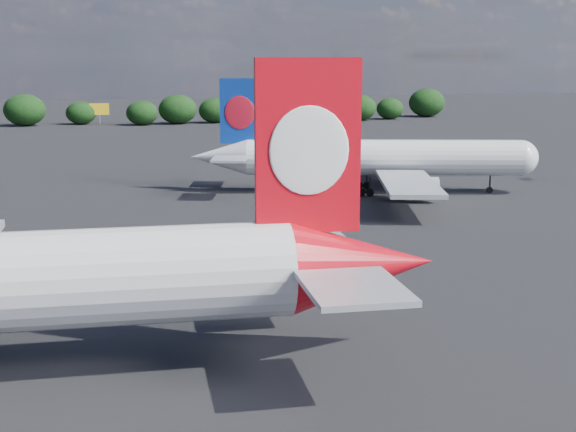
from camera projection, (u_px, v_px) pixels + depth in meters
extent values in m
plane|color=black|center=(42.00, 213.00, 92.08)|extent=(500.00, 500.00, 0.00)
cone|color=red|center=(362.00, 264.00, 47.55)|extent=(9.29, 6.25, 5.54)
cube|color=red|center=(308.00, 146.00, 45.54)|extent=(6.12, 1.05, 9.97)
ellipsoid|color=white|center=(309.00, 151.00, 45.26)|extent=(4.66, 0.60, 5.10)
ellipsoid|color=white|center=(307.00, 149.00, 45.90)|extent=(4.66, 0.60, 5.10)
cube|color=#ABAEB3|center=(354.00, 288.00, 41.18)|extent=(5.51, 7.04, 0.33)
cube|color=#ABAEB3|center=(304.00, 236.00, 52.92)|extent=(5.51, 7.04, 0.33)
cylinder|color=silver|center=(383.00, 157.00, 104.51)|extent=(35.34, 14.87, 4.67)
sphere|color=silver|center=(520.00, 158.00, 104.06)|extent=(5.84, 5.84, 4.67)
cone|color=silver|center=(219.00, 157.00, 105.05)|extent=(8.52, 6.66, 4.67)
cube|color=navy|center=(240.00, 111.00, 103.80)|extent=(5.05, 1.95, 8.41)
ellipsoid|color=red|center=(240.00, 113.00, 103.56)|extent=(3.81, 1.33, 4.30)
ellipsoid|color=red|center=(240.00, 112.00, 104.11)|extent=(3.81, 1.33, 4.30)
cube|color=#ABAEB3|center=(229.00, 159.00, 99.89)|extent=(5.66, 6.60, 0.28)
cube|color=#ABAEB3|center=(237.00, 150.00, 109.97)|extent=(5.66, 6.60, 0.28)
cube|color=#ABAEB3|center=(409.00, 183.00, 92.84)|extent=(11.29, 19.66, 0.51)
cube|color=#ABAEB3|center=(388.00, 157.00, 116.67)|extent=(11.29, 19.66, 0.51)
cylinder|color=#ABAEB3|center=(419.00, 187.00, 97.62)|extent=(5.21, 3.78, 2.52)
cube|color=#ABAEB3|center=(419.00, 182.00, 97.49)|extent=(2.05, 0.87, 1.12)
cylinder|color=#ABAEB3|center=(405.00, 170.00, 112.28)|extent=(5.21, 3.78, 2.52)
cube|color=#ABAEB3|center=(405.00, 166.00, 112.15)|extent=(2.05, 0.87, 1.12)
cylinder|color=black|center=(370.00, 186.00, 102.45)|extent=(0.33, 0.33, 2.34)
cylinder|color=black|center=(370.00, 192.00, 102.62)|extent=(1.11, 0.70, 1.03)
cylinder|color=black|center=(362.00, 192.00, 102.65)|extent=(1.11, 0.70, 1.03)
cylinder|color=black|center=(367.00, 179.00, 107.95)|extent=(0.33, 0.33, 2.34)
cylinder|color=black|center=(367.00, 185.00, 108.12)|extent=(1.11, 0.70, 1.03)
cylinder|color=black|center=(359.00, 185.00, 108.15)|extent=(1.11, 0.70, 1.03)
cylinder|color=black|center=(490.00, 183.00, 104.81)|extent=(0.28, 0.28, 2.34)
cylinder|color=black|center=(490.00, 190.00, 104.99)|extent=(0.90, 0.56, 0.84)
cube|color=gold|center=(99.00, 109.00, 209.69)|extent=(5.00, 0.30, 3.00)
cylinder|color=gray|center=(100.00, 120.00, 210.23)|extent=(0.30, 0.30, 2.50)
ellipsoid|color=black|center=(25.00, 110.00, 205.04)|extent=(10.57, 8.95, 8.13)
ellipsoid|color=black|center=(81.00, 113.00, 209.79)|extent=(7.80, 6.60, 6.00)
ellipsoid|color=black|center=(142.00, 113.00, 207.52)|extent=(8.25, 6.98, 6.35)
ellipsoid|color=black|center=(178.00, 109.00, 211.07)|extent=(10.07, 8.52, 7.75)
ellipsoid|color=black|center=(215.00, 110.00, 214.45)|extent=(8.65, 7.32, 6.65)
ellipsoid|color=black|center=(262.00, 105.00, 220.02)|extent=(11.58, 9.80, 8.91)
ellipsoid|color=black|center=(307.00, 108.00, 219.15)|extent=(9.26, 7.83, 7.12)
ellipsoid|color=black|center=(360.00, 108.00, 222.67)|extent=(9.12, 7.72, 7.02)
ellipsoid|color=black|center=(390.00, 109.00, 227.10)|extent=(7.78, 6.58, 5.98)
ellipsoid|color=black|center=(427.00, 103.00, 236.08)|extent=(10.82, 9.16, 8.33)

